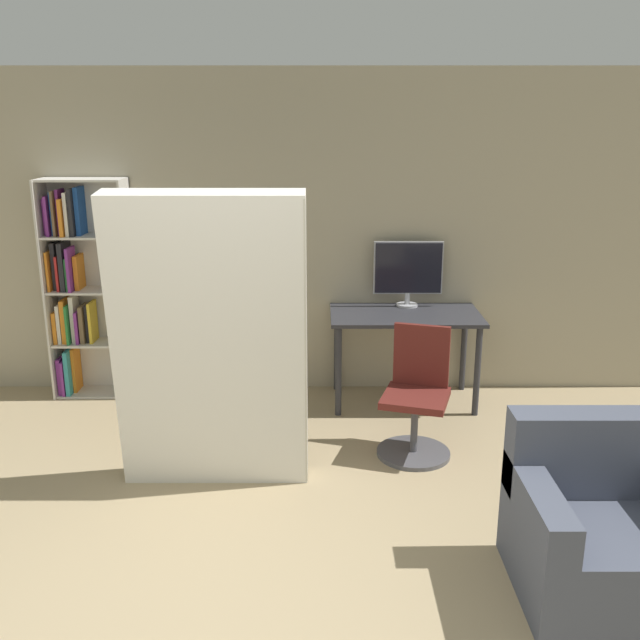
% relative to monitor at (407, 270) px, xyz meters
% --- Properties ---
extents(wall_back, '(8.00, 0.06, 2.70)m').
position_rel_monitor_xyz_m(wall_back, '(-1.22, 0.14, 0.27)').
color(wall_back, tan).
rests_on(wall_back, ground).
extents(desk, '(1.22, 0.68, 0.77)m').
position_rel_monitor_xyz_m(desk, '(-0.04, -0.23, -0.41)').
color(desk, '#2D2D33').
rests_on(desk, ground).
extents(monitor, '(0.58, 0.18, 0.55)m').
position_rel_monitor_xyz_m(monitor, '(0.00, 0.00, 0.00)').
color(monitor, '#B7B7BC').
rests_on(monitor, desk).
extents(office_chair, '(0.55, 0.55, 0.91)m').
position_rel_monitor_xyz_m(office_chair, '(-0.06, -1.16, -0.72)').
color(office_chair, '#4C4C51').
rests_on(office_chair, ground).
extents(bookshelf, '(0.69, 0.31, 1.84)m').
position_rel_monitor_xyz_m(bookshelf, '(-2.73, -0.02, -0.14)').
color(bookshelf, beige).
rests_on(bookshelf, ground).
extents(mattress_near, '(1.20, 0.41, 1.91)m').
position_rel_monitor_xyz_m(mattress_near, '(-1.41, -1.62, -0.12)').
color(mattress_near, silver).
rests_on(mattress_near, ground).
extents(armchair, '(0.85, 0.80, 0.85)m').
position_rel_monitor_xyz_m(armchair, '(0.68, -2.67, -0.76)').
color(armchair, '#474C5B').
rests_on(armchair, ground).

